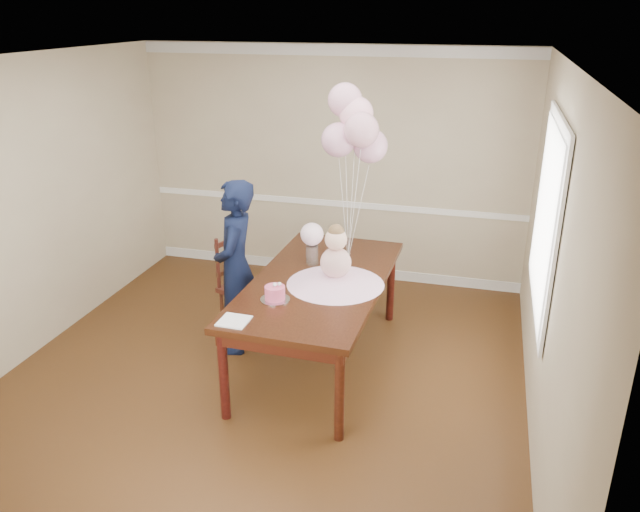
# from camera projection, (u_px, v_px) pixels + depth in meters

# --- Properties ---
(floor) EXTENTS (4.50, 5.00, 0.00)m
(floor) POSITION_uv_depth(u_px,v_px,m) (261.00, 381.00, 5.49)
(floor) COLOR #371F0D
(floor) RESTS_ON ground
(ceiling) EXTENTS (4.50, 5.00, 0.02)m
(ceiling) POSITION_uv_depth(u_px,v_px,m) (248.00, 61.00, 4.49)
(ceiling) COLOR silver
(ceiling) RESTS_ON wall_back
(wall_back) EXTENTS (4.50, 0.02, 2.70)m
(wall_back) POSITION_uv_depth(u_px,v_px,m) (332.00, 166.00, 7.23)
(wall_back) COLOR tan
(wall_back) RESTS_ON floor
(wall_front) EXTENTS (4.50, 0.02, 2.70)m
(wall_front) POSITION_uv_depth(u_px,v_px,m) (54.00, 424.00, 2.75)
(wall_front) COLOR tan
(wall_front) RESTS_ON floor
(wall_left) EXTENTS (0.02, 5.00, 2.70)m
(wall_left) POSITION_uv_depth(u_px,v_px,m) (18.00, 214.00, 5.54)
(wall_left) COLOR tan
(wall_left) RESTS_ON floor
(wall_right) EXTENTS (0.02, 5.00, 2.70)m
(wall_right) POSITION_uv_depth(u_px,v_px,m) (551.00, 265.00, 4.45)
(wall_right) COLOR tan
(wall_right) RESTS_ON floor
(chair_rail_trim) EXTENTS (4.50, 0.02, 0.07)m
(chair_rail_trim) POSITION_uv_depth(u_px,v_px,m) (331.00, 203.00, 7.39)
(chair_rail_trim) COLOR white
(chair_rail_trim) RESTS_ON wall_back
(crown_molding) EXTENTS (4.50, 0.02, 0.12)m
(crown_molding) POSITION_uv_depth(u_px,v_px,m) (332.00, 50.00, 6.75)
(crown_molding) COLOR silver
(crown_molding) RESTS_ON wall_back
(baseboard_trim) EXTENTS (4.50, 0.02, 0.12)m
(baseboard_trim) POSITION_uv_depth(u_px,v_px,m) (331.00, 268.00, 7.70)
(baseboard_trim) COLOR white
(baseboard_trim) RESTS_ON floor
(window_frame) EXTENTS (0.02, 1.66, 1.56)m
(window_frame) POSITION_uv_depth(u_px,v_px,m) (547.00, 217.00, 4.82)
(window_frame) COLOR white
(window_frame) RESTS_ON wall_right
(window_blinds) EXTENTS (0.01, 1.50, 1.40)m
(window_blinds) POSITION_uv_depth(u_px,v_px,m) (545.00, 217.00, 4.83)
(window_blinds) COLOR silver
(window_blinds) RESTS_ON wall_right
(dining_table_top) EXTENTS (1.17, 2.26, 0.06)m
(dining_table_top) POSITION_uv_depth(u_px,v_px,m) (319.00, 282.00, 5.49)
(dining_table_top) COLOR black
(dining_table_top) RESTS_ON table_leg_fl
(table_apron) EXTENTS (1.06, 2.14, 0.11)m
(table_apron) POSITION_uv_depth(u_px,v_px,m) (319.00, 291.00, 5.52)
(table_apron) COLOR black
(table_apron) RESTS_ON table_leg_fl
(table_leg_fl) EXTENTS (0.08, 0.08, 0.78)m
(table_leg_fl) POSITION_uv_depth(u_px,v_px,m) (224.00, 375.00, 4.86)
(table_leg_fl) COLOR black
(table_leg_fl) RESTS_ON floor
(table_leg_fr) EXTENTS (0.08, 0.08, 0.78)m
(table_leg_fr) POSITION_uv_depth(u_px,v_px,m) (339.00, 395.00, 4.61)
(table_leg_fr) COLOR black
(table_leg_fr) RESTS_ON floor
(table_leg_bl) EXTENTS (0.08, 0.08, 0.78)m
(table_leg_bl) POSITION_uv_depth(u_px,v_px,m) (305.00, 275.00, 6.68)
(table_leg_bl) COLOR black
(table_leg_bl) RESTS_ON floor
(table_leg_br) EXTENTS (0.08, 0.08, 0.78)m
(table_leg_br) POSITION_uv_depth(u_px,v_px,m) (391.00, 285.00, 6.43)
(table_leg_br) COLOR black
(table_leg_br) RESTS_ON floor
(baby_skirt) EXTENTS (0.87, 0.87, 0.11)m
(baby_skirt) POSITION_uv_depth(u_px,v_px,m) (336.00, 278.00, 5.37)
(baby_skirt) COLOR #FFBBE3
(baby_skirt) RESTS_ON dining_table_top
(baby_torso) EXTENTS (0.27, 0.27, 0.27)m
(baby_torso) POSITION_uv_depth(u_px,v_px,m) (336.00, 263.00, 5.31)
(baby_torso) COLOR pink
(baby_torso) RESTS_ON baby_skirt
(baby_head) EXTENTS (0.19, 0.19, 0.19)m
(baby_head) POSITION_uv_depth(u_px,v_px,m) (336.00, 239.00, 5.23)
(baby_head) COLOR beige
(baby_head) RESTS_ON baby_torso
(baby_hair) EXTENTS (0.13, 0.13, 0.13)m
(baby_hair) POSITION_uv_depth(u_px,v_px,m) (336.00, 232.00, 5.21)
(baby_hair) COLOR brown
(baby_hair) RESTS_ON baby_head
(cake_platter) EXTENTS (0.25, 0.25, 0.01)m
(cake_platter) POSITION_uv_depth(u_px,v_px,m) (275.00, 299.00, 5.09)
(cake_platter) COLOR #B5B5BA
(cake_platter) RESTS_ON dining_table_top
(birthday_cake) EXTENTS (0.17, 0.17, 0.11)m
(birthday_cake) POSITION_uv_depth(u_px,v_px,m) (275.00, 293.00, 5.07)
(birthday_cake) COLOR #E04670
(birthday_cake) RESTS_ON cake_platter
(cake_flower_a) EXTENTS (0.03, 0.03, 0.03)m
(cake_flower_a) POSITION_uv_depth(u_px,v_px,m) (275.00, 285.00, 5.04)
(cake_flower_a) COLOR white
(cake_flower_a) RESTS_ON birthday_cake
(cake_flower_b) EXTENTS (0.03, 0.03, 0.03)m
(cake_flower_b) POSITION_uv_depth(u_px,v_px,m) (280.00, 284.00, 5.06)
(cake_flower_b) COLOR silver
(cake_flower_b) RESTS_ON birthday_cake
(rose_vase_near) EXTENTS (0.11, 0.11, 0.18)m
(rose_vase_near) POSITION_uv_depth(u_px,v_px,m) (312.00, 254.00, 5.79)
(rose_vase_near) COLOR white
(rose_vase_near) RESTS_ON dining_table_top
(roses_near) EXTENTS (0.21, 0.21, 0.21)m
(roses_near) POSITION_uv_depth(u_px,v_px,m) (312.00, 234.00, 5.72)
(roses_near) COLOR #F6CEDD
(roses_near) RESTS_ON rose_vase_near
(napkin) EXTENTS (0.23, 0.23, 0.01)m
(napkin) POSITION_uv_depth(u_px,v_px,m) (234.00, 321.00, 4.74)
(napkin) COLOR white
(napkin) RESTS_ON dining_table_top
(balloon_weight) EXTENTS (0.05, 0.05, 0.02)m
(balloon_weight) POSITION_uv_depth(u_px,v_px,m) (348.00, 255.00, 5.99)
(balloon_weight) COLOR silver
(balloon_weight) RESTS_ON dining_table_top
(balloon_a) EXTENTS (0.31, 0.31, 0.31)m
(balloon_a) POSITION_uv_depth(u_px,v_px,m) (338.00, 140.00, 5.61)
(balloon_a) COLOR #D99AB6
(balloon_a) RESTS_ON balloon_ribbon_a
(balloon_b) EXTENTS (0.31, 0.31, 0.31)m
(balloon_b) POSITION_uv_depth(u_px,v_px,m) (361.00, 130.00, 5.46)
(balloon_b) COLOR #D899AB
(balloon_b) RESTS_ON balloon_ribbon_b
(balloon_c) EXTENTS (0.31, 0.31, 0.31)m
(balloon_c) POSITION_uv_depth(u_px,v_px,m) (356.00, 114.00, 5.59)
(balloon_c) COLOR #FFB4CA
(balloon_c) RESTS_ON balloon_ribbon_c
(balloon_d) EXTENTS (0.31, 0.31, 0.31)m
(balloon_d) POSITION_uv_depth(u_px,v_px,m) (345.00, 100.00, 5.60)
(balloon_d) COLOR #E09FB8
(balloon_d) RESTS_ON balloon_ribbon_d
(balloon_e) EXTENTS (0.31, 0.31, 0.31)m
(balloon_e) POSITION_uv_depth(u_px,v_px,m) (371.00, 146.00, 5.64)
(balloon_e) COLOR #DB9BBA
(balloon_e) RESTS_ON balloon_ribbon_e
(balloon_ribbon_a) EXTENTS (0.10, 0.01, 0.93)m
(balloon_ribbon_a) POSITION_uv_depth(u_px,v_px,m) (343.00, 208.00, 5.83)
(balloon_ribbon_a) COLOR silver
(balloon_ribbon_a) RESTS_ON balloon_weight
(balloon_ribbon_b) EXTENTS (0.11, 0.06, 1.04)m
(balloon_ribbon_b) POSITION_uv_depth(u_px,v_px,m) (354.00, 204.00, 5.76)
(balloon_ribbon_b) COLOR white
(balloon_ribbon_b) RESTS_ON balloon_weight
(balloon_ribbon_c) EXTENTS (0.03, 0.10, 1.15)m
(balloon_ribbon_c) POSITION_uv_depth(u_px,v_px,m) (352.00, 195.00, 5.82)
(balloon_ribbon_c) COLOR white
(balloon_ribbon_c) RESTS_ON balloon_weight
(balloon_ribbon_d) EXTENTS (0.09, 0.12, 1.26)m
(balloon_ribbon_d) POSITION_uv_depth(u_px,v_px,m) (347.00, 189.00, 5.83)
(balloon_ribbon_d) COLOR white
(balloon_ribbon_d) RESTS_ON balloon_weight
(balloon_ribbon_e) EXTENTS (0.16, 0.08, 0.86)m
(balloon_ribbon_e) POSITION_uv_depth(u_px,v_px,m) (359.00, 211.00, 5.85)
(balloon_ribbon_e) COLOR white
(balloon_ribbon_e) RESTS_ON balloon_weight
(dining_chair_seat) EXTENTS (0.54, 0.54, 0.05)m
(dining_chair_seat) POSITION_uv_depth(u_px,v_px,m) (245.00, 288.00, 6.28)
(dining_chair_seat) COLOR #3A160F
(dining_chair_seat) RESTS_ON chair_leg_fl
(chair_leg_fl) EXTENTS (0.05, 0.05, 0.41)m
(chair_leg_fl) POSITION_uv_depth(u_px,v_px,m) (222.00, 310.00, 6.33)
(chair_leg_fl) COLOR #391A0F
(chair_leg_fl) RESTS_ON floor
(chair_leg_fr) EXTENTS (0.05, 0.05, 0.41)m
(chair_leg_fr) POSITION_uv_depth(u_px,v_px,m) (247.00, 319.00, 6.14)
(chair_leg_fr) COLOR #3A1E0F
(chair_leg_fr) RESTS_ON floor
(chair_leg_bl) EXTENTS (0.05, 0.05, 0.41)m
(chair_leg_bl) POSITION_uv_depth(u_px,v_px,m) (245.00, 298.00, 6.58)
(chair_leg_bl) COLOR #36160E
(chair_leg_bl) RESTS_ON floor
(chair_leg_br) EXTENTS (0.05, 0.05, 0.41)m
(chair_leg_br) POSITION_uv_depth(u_px,v_px,m) (270.00, 307.00, 6.39)
(chair_leg_br) COLOR #321C0D
(chair_leg_br) RESTS_ON floor
(chair_back_post_l) EXTENTS (0.05, 0.05, 0.53)m
(chair_back_post_l) POSITION_uv_depth(u_px,v_px,m) (218.00, 264.00, 6.15)
(chair_back_post_l) COLOR #39150F
(chair_back_post_l) RESTS_ON dining_chair_seat
(chair_back_post_r) EXTENTS (0.05, 0.05, 0.53)m
(chair_back_post_r) POSITION_uv_depth(u_px,v_px,m) (242.00, 254.00, 6.41)
(chair_back_post_r) COLOR #34160E
(chair_back_post_r) RESTS_ON dining_chair_seat
(chair_slat_low) EXTENTS (0.17, 0.36, 0.05)m
(chair_slat_low) POSITION_uv_depth(u_px,v_px,m) (231.00, 269.00, 6.32)
(chair_slat_low) COLOR #381B0F
(chair_slat_low) RESTS_ON dining_chair_seat
(chair_slat_mid) EXTENTS (0.17, 0.36, 0.05)m
(chair_slat_mid) POSITION_uv_depth(u_px,v_px,m) (230.00, 255.00, 6.27)
(chair_slat_mid) COLOR #3E2310
(chair_slat_mid) RESTS_ON dining_chair_seat
(chair_slat_top) EXTENTS (0.17, 0.36, 0.05)m
(chair_slat_top) POSITION_uv_depth(u_px,v_px,m) (229.00, 241.00, 6.21)
(chair_slat_top) COLOR #3C1710
(chair_slat_top) RESTS_ON dining_chair_seat
(woman) EXTENTS (0.50, 0.66, 1.65)m
(woman) POSITION_uv_depth(u_px,v_px,m) (236.00, 267.00, 5.75)
(woman) COLOR black
(woman) RESTS_ON floor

